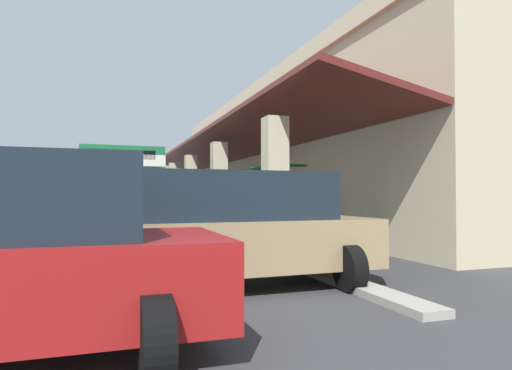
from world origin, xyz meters
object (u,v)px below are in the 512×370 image
at_px(parked_suv_tan, 235,228).
at_px(pedestrian, 135,221).
at_px(transit_bus, 113,188).
at_px(potted_palm, 282,226).

height_order(parked_suv_tan, pedestrian, parked_suv_tan).
relative_size(transit_bus, parked_suv_tan, 2.33).
xyz_separation_m(parked_suv_tan, potted_palm, (-6.03, 3.27, -0.45)).
xyz_separation_m(pedestrian, potted_palm, (-2.70, 4.74, -0.41)).
height_order(parked_suv_tan, potted_palm, potted_palm).
bearing_deg(pedestrian, potted_palm, 119.68).
height_order(transit_bus, potted_palm, transit_bus).
distance_m(parked_suv_tan, potted_palm, 6.87).
bearing_deg(pedestrian, transit_bus, -177.78).
bearing_deg(parked_suv_tan, transit_bus, -171.70).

